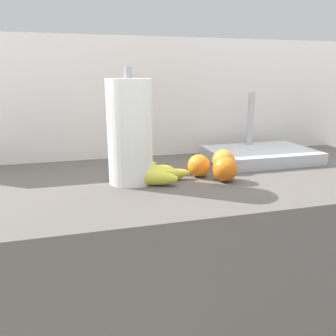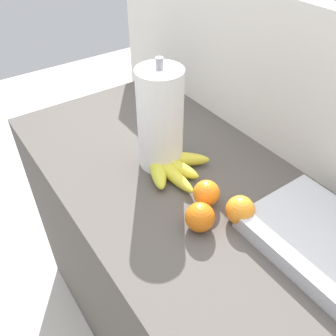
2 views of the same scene
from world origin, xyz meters
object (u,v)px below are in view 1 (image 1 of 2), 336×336
at_px(sink_basin, 260,154).
at_px(banana_bunch, 148,174).
at_px(orange_far_right, 223,161).
at_px(paper_towel_roll, 130,132).
at_px(orange_right, 199,166).
at_px(orange_center, 225,169).

bearing_deg(sink_basin, banana_bunch, -162.67).
bearing_deg(orange_far_right, banana_bunch, -172.06).
xyz_separation_m(paper_towel_roll, sink_basin, (0.49, 0.13, -0.12)).
relative_size(banana_bunch, orange_right, 3.22).
bearing_deg(orange_far_right, orange_right, -161.55).
distance_m(orange_right, sink_basin, 0.31).
distance_m(paper_towel_roll, sink_basin, 0.52).
xyz_separation_m(orange_far_right, sink_basin, (0.19, 0.10, -0.01)).
bearing_deg(paper_towel_roll, orange_right, -0.90).
distance_m(orange_center, orange_far_right, 0.10).
bearing_deg(sink_basin, orange_center, -139.08).
distance_m(orange_center, sink_basin, 0.30).
bearing_deg(orange_right, sink_basin, 25.30).
bearing_deg(orange_center, orange_far_right, 68.45).
relative_size(orange_far_right, paper_towel_roll, 0.22).
xyz_separation_m(orange_center, paper_towel_roll, (-0.26, 0.07, 0.11)).
distance_m(banana_bunch, paper_towel_roll, 0.13).
bearing_deg(paper_towel_roll, orange_center, -14.14).
relative_size(banana_bunch, orange_center, 3.05).
height_order(orange_center, paper_towel_roll, paper_towel_roll).
xyz_separation_m(banana_bunch, orange_far_right, (0.25, 0.03, 0.01)).
bearing_deg(orange_right, orange_center, -48.37).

